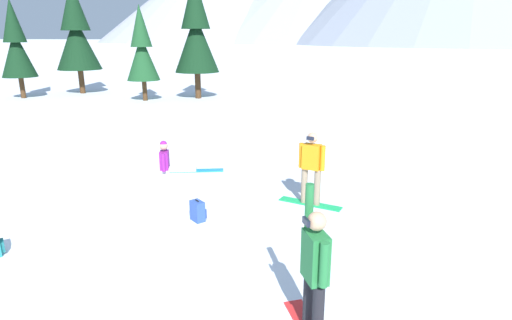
% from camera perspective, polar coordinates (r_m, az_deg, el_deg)
% --- Properties ---
extents(ground_plane, '(800.00, 800.00, 0.00)m').
position_cam_1_polar(ground_plane, '(8.12, -19.85, -12.66)').
color(ground_plane, silver).
extents(snowboarder_foreground, '(0.94, 1.47, 2.03)m').
position_cam_1_polar(snowboarder_foreground, '(5.57, 7.88, -14.49)').
color(snowboarder_foreground, red).
rests_on(snowboarder_foreground, ground_plane).
extents(snowboarder_midground, '(1.52, 0.69, 1.73)m').
position_cam_1_polar(snowboarder_midground, '(9.80, 7.44, -0.94)').
color(snowboarder_midground, '#19B259').
rests_on(snowboarder_midground, ground_plane).
extents(snowboarder_background, '(1.84, 0.93, 0.93)m').
position_cam_1_polar(snowboarder_background, '(12.50, -11.34, -0.18)').
color(snowboarder_background, '#B7B7BC').
rests_on(snowboarder_background, ground_plane).
extents(backpack_blue, '(0.38, 0.37, 0.47)m').
position_cam_1_polar(backpack_blue, '(9.19, -7.80, -6.81)').
color(backpack_blue, '#2D4C9E').
rests_on(backpack_blue, ground_plane).
extents(pine_tree_leaning, '(1.94, 1.94, 5.56)m').
position_cam_1_polar(pine_tree_leaning, '(26.74, -15.09, 14.16)').
color(pine_tree_leaning, '#472D19').
rests_on(pine_tree_leaning, ground_plane).
extents(pine_tree_slender, '(2.71, 2.71, 7.36)m').
position_cam_1_polar(pine_tree_slender, '(27.08, -8.07, 16.65)').
color(pine_tree_slender, '#472D19').
rests_on(pine_tree_slender, ground_plane).
extents(pine_tree_broad, '(2.06, 2.06, 5.98)m').
position_cam_1_polar(pine_tree_broad, '(30.69, -29.54, 13.29)').
color(pine_tree_broad, '#472D19').
rests_on(pine_tree_broad, ground_plane).
extents(pine_tree_twin, '(2.88, 2.88, 7.25)m').
position_cam_1_polar(pine_tree_twin, '(31.62, -22.99, 15.40)').
color(pine_tree_twin, '#472D19').
rests_on(pine_tree_twin, ground_plane).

